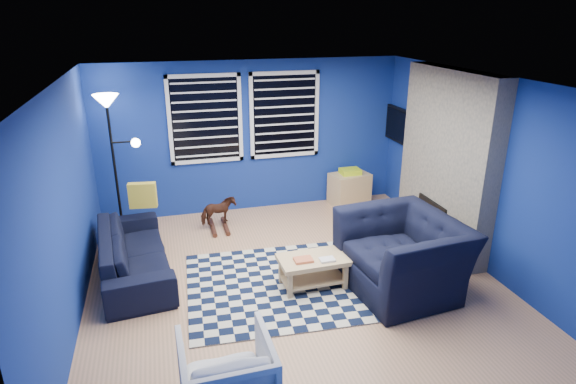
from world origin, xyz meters
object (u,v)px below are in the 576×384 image
Objects in this scene: armchair_bent at (227,376)px; rocking_horse at (218,211)px; armchair_big at (402,254)px; sofa at (134,253)px; floor_lamp at (110,122)px; coffee_table at (313,266)px; tv at (401,126)px; cabinet at (349,188)px.

rocking_horse is at bearing -97.65° from armchair_bent.
armchair_bent is 1.45× the size of rocking_horse.
armchair_bent is at bearing -65.59° from armchair_big.
rocking_horse is at bearing -54.26° from sofa.
floor_lamp is at bearing 2.73° from sofa.
coffee_table is 3.52m from floor_lamp.
sofa is (-4.38, -1.31, -1.10)m from tv.
floor_lamp is (-3.80, -0.25, 1.46)m from cabinet.
rocking_horse is 0.73× the size of cabinet.
armchair_bent is at bearing 158.87° from rocking_horse.
sofa is 1.64m from rocking_horse.
armchair_big is at bearing -16.22° from coffee_table.
floor_lamp reaches higher than coffee_table.
armchair_big is 1.91× the size of cabinet.
sofa is 2.81× the size of cabinet.
rocking_horse is at bearing -146.19° from armchair_big.
armchair_bent is 2.13m from coffee_table.
armchair_big is 3.00m from rocking_horse.
armchair_bent is (-2.34, -1.38, -0.10)m from armchair_big.
cabinet is at bearing -125.09° from armchair_bent.
tv is 3.34m from rocking_horse.
floor_lamp reaches higher than sofa.
coffee_table is at bearing -112.38° from armchair_big.
floor_lamp is at bearing -76.75° from armchair_bent.
coffee_table is (2.12, -0.91, -0.01)m from sofa.
armchair_bent is at bearing -135.53° from cabinet.
armchair_big reaches higher than armchair_bent.
sofa is 0.97× the size of floor_lamp.
cabinet is (2.37, 0.48, -0.01)m from rocking_horse.
armchair_bent reaches higher than rocking_horse.
floor_lamp is (-0.20, 1.32, 1.44)m from sofa.
sofa is 2.66× the size of armchair_bent.
coffee_table is (-1.03, 0.30, -0.16)m from armchair_big.
armchair_big reaches higher than rocking_horse.
tv reaches higher than coffee_table.
rocking_horse is 2.19m from coffee_table.
armchair_big is 2.72m from armchair_bent.
tv reaches higher than rocking_horse.
tv is 0.47× the size of floor_lamp.
sofa is 3.38m from armchair_big.
armchair_bent is at bearing -75.52° from floor_lamp.
armchair_bent is 0.92× the size of coffee_table.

